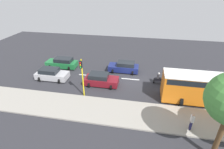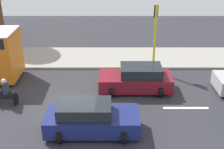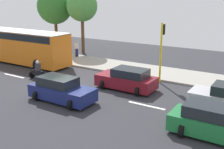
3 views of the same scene
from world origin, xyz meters
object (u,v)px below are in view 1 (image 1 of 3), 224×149
object	(u,v)px
car_dark_blue	(124,67)
car_silver	(52,74)
car_green	(62,63)
city_bus	(217,88)
car_maroon	(101,80)
traffic_light_corner	(82,73)
pedestrian_near_signal	(192,121)
motorcycle	(159,79)

from	to	relation	value
car_dark_blue	car_silver	world-z (taller)	same
car_green	city_bus	size ratio (longest dim) A/B	0.42
car_maroon	traffic_light_corner	xyz separation A→B (m)	(2.79, -1.33, 2.22)
car_green	pedestrian_near_signal	world-z (taller)	pedestrian_near_signal
car_maroon	traffic_light_corner	size ratio (longest dim) A/B	0.93
car_silver	city_bus	xyz separation A→B (m)	(1.65, 19.51, 1.13)
car_green	car_silver	bearing A→B (deg)	2.86
car_dark_blue	car_green	size ratio (longest dim) A/B	0.93
car_dark_blue	car_silver	distance (m)	9.97
pedestrian_near_signal	motorcycle	bearing A→B (deg)	-163.10
car_dark_blue	traffic_light_corner	xyz separation A→B (m)	(6.94, -3.72, 2.22)
car_dark_blue	car_green	distance (m)	9.35
car_maroon	pedestrian_near_signal	world-z (taller)	pedestrian_near_signal
car_green	traffic_light_corner	xyz separation A→B (m)	(6.64, 5.62, 2.22)
car_green	pedestrian_near_signal	size ratio (longest dim) A/B	2.70
car_silver	pedestrian_near_signal	bearing A→B (deg)	68.92
car_green	pedestrian_near_signal	distance (m)	19.20
traffic_light_corner	car_silver	bearing A→B (deg)	-118.80
car_dark_blue	city_bus	distance (m)	11.82
car_green	car_dark_blue	bearing A→B (deg)	91.80
car_green	car_silver	world-z (taller)	same
motorcycle	traffic_light_corner	xyz separation A→B (m)	(4.46, -8.47, 2.29)
car_silver	car_dark_blue	bearing A→B (deg)	113.31
pedestrian_near_signal	car_green	bearing A→B (deg)	-121.11
car_silver	traffic_light_corner	bearing A→B (deg)	61.20
motorcycle	traffic_light_corner	bearing A→B (deg)	-62.22
motorcycle	pedestrian_near_signal	size ratio (longest dim) A/B	0.91
car_maroon	car_green	world-z (taller)	same
car_maroon	pedestrian_near_signal	distance (m)	11.26
city_bus	car_dark_blue	bearing A→B (deg)	-118.42
car_maroon	motorcycle	xyz separation A→B (m)	(-1.67, 7.13, -0.07)
car_maroon	car_silver	distance (m)	6.78
car_maroon	car_silver	world-z (taller)	same
car_maroon	pedestrian_near_signal	size ratio (longest dim) A/B	2.48
car_maroon	car_green	xyz separation A→B (m)	(-3.86, -6.96, 0.00)
city_bus	traffic_light_corner	bearing A→B (deg)	-84.57
city_bus	motorcycle	xyz separation A→B (m)	(-3.12, -5.61, -1.20)
car_silver	motorcycle	distance (m)	13.98
city_bus	motorcycle	size ratio (longest dim) A/B	7.19
car_maroon	pedestrian_near_signal	bearing A→B (deg)	57.41
car_silver	traffic_light_corner	distance (m)	6.59
city_bus	traffic_light_corner	distance (m)	14.18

